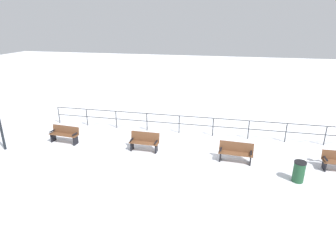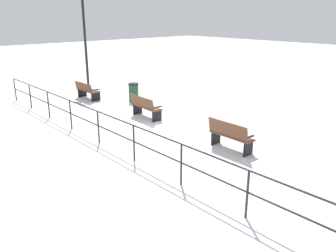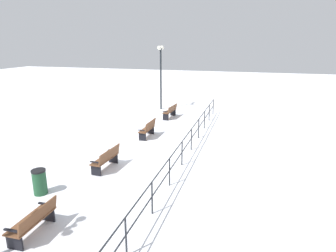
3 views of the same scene
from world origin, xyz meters
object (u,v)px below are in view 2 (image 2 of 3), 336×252
Objects in this scene: bench_third at (145,107)px; trash_bin at (134,92)px; bench_fourth at (87,90)px; lamppost_middle at (84,26)px; bench_second at (230,135)px.

bench_third reaches higher than trash_bin.
lamppost_middle is (1.36, 2.36, 2.92)m from bench_fourth.
trash_bin reaches higher than bench_fourth.
lamppost_middle is at bearing 59.09° from bench_fourth.
bench_third is 0.30× the size of lamppost_middle.
lamppost_middle is (1.22, 6.75, 2.88)m from bench_third.
bench_third is at bearing -89.36° from bench_fourth.
bench_fourth is 2.36m from trash_bin.
lamppost_middle is (1.42, 11.15, 2.87)m from bench_second.
lamppost_middle is at bearing 89.97° from trash_bin.
lamppost_middle reaches higher than bench_fourth.
trash_bin is at bearing 66.78° from bench_third.
bench_third is 7.44m from lamppost_middle.
bench_third is at bearing 88.34° from bench_second.
bench_second is 1.66× the size of trash_bin.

